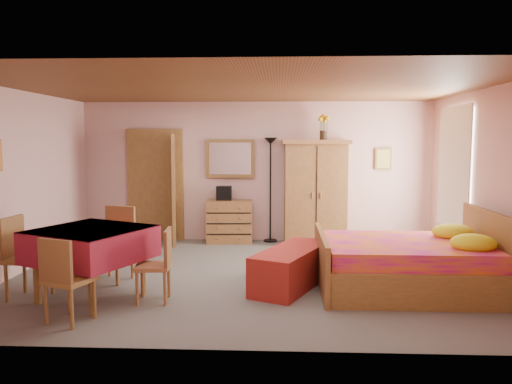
{
  "coord_description": "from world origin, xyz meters",
  "views": [
    {
      "loc": [
        0.43,
        -6.83,
        1.9
      ],
      "look_at": [
        0.1,
        0.3,
        1.15
      ],
      "focal_mm": 35.0,
      "sensor_mm": 36.0,
      "label": 1
    }
  ],
  "objects_px": {
    "bed": "(405,250)",
    "dining_table": "(92,264)",
    "wall_mirror": "(230,159)",
    "wardrobe": "(315,192)",
    "chair_east": "(153,265)",
    "sunflower_vase": "(323,127)",
    "chair_north": "(112,245)",
    "chair_south": "(70,279)",
    "chest_of_drawers": "(229,221)",
    "chair_west": "(29,258)",
    "stereo": "(224,193)",
    "floor_lamp": "(270,190)",
    "bench": "(292,267)"
  },
  "relations": [
    {
      "from": "bed",
      "to": "dining_table",
      "type": "xyz_separation_m",
      "value": [
        -3.82,
        -0.57,
        -0.08
      ]
    },
    {
      "from": "wall_mirror",
      "to": "dining_table",
      "type": "bearing_deg",
      "value": -109.63
    },
    {
      "from": "wardrobe",
      "to": "chair_east",
      "type": "distance_m",
      "value": 4.02
    },
    {
      "from": "sunflower_vase",
      "to": "chair_north",
      "type": "bearing_deg",
      "value": -139.71
    },
    {
      "from": "chair_south",
      "to": "chest_of_drawers",
      "type": "bearing_deg",
      "value": 92.66
    },
    {
      "from": "chest_of_drawers",
      "to": "chair_south",
      "type": "height_order",
      "value": "chair_south"
    },
    {
      "from": "bed",
      "to": "chair_west",
      "type": "height_order",
      "value": "bed"
    },
    {
      "from": "stereo",
      "to": "floor_lamp",
      "type": "distance_m",
      "value": 0.86
    },
    {
      "from": "wardrobe",
      "to": "chair_west",
      "type": "relative_size",
      "value": 1.92
    },
    {
      "from": "wall_mirror",
      "to": "sunflower_vase",
      "type": "distance_m",
      "value": 1.81
    },
    {
      "from": "chair_south",
      "to": "chair_west",
      "type": "height_order",
      "value": "chair_west"
    },
    {
      "from": "floor_lamp",
      "to": "bench",
      "type": "distance_m",
      "value": 2.96
    },
    {
      "from": "wall_mirror",
      "to": "bench",
      "type": "xyz_separation_m",
      "value": [
        1.09,
        -2.94,
        -1.3
      ]
    },
    {
      "from": "chest_of_drawers",
      "to": "dining_table",
      "type": "distance_m",
      "value": 3.62
    },
    {
      "from": "wall_mirror",
      "to": "floor_lamp",
      "type": "distance_m",
      "value": 0.96
    },
    {
      "from": "wardrobe",
      "to": "bench",
      "type": "relative_size",
      "value": 1.26
    },
    {
      "from": "floor_lamp",
      "to": "chair_west",
      "type": "relative_size",
      "value": 1.96
    },
    {
      "from": "wardrobe",
      "to": "chair_north",
      "type": "xyz_separation_m",
      "value": [
        -2.89,
        -2.55,
        -0.45
      ]
    },
    {
      "from": "chair_south",
      "to": "sunflower_vase",
      "type": "bearing_deg",
      "value": 73.71
    },
    {
      "from": "wall_mirror",
      "to": "sunflower_vase",
      "type": "xyz_separation_m",
      "value": [
        1.7,
        -0.24,
        0.58
      ]
    },
    {
      "from": "bench",
      "to": "chair_east",
      "type": "height_order",
      "value": "chair_east"
    },
    {
      "from": "chest_of_drawers",
      "to": "chair_west",
      "type": "relative_size",
      "value": 0.84
    },
    {
      "from": "wall_mirror",
      "to": "chair_west",
      "type": "bearing_deg",
      "value": -119.64
    },
    {
      "from": "chest_of_drawers",
      "to": "stereo",
      "type": "xyz_separation_m",
      "value": [
        -0.1,
        0.04,
        0.52
      ]
    },
    {
      "from": "dining_table",
      "to": "chair_west",
      "type": "height_order",
      "value": "chair_west"
    },
    {
      "from": "sunflower_vase",
      "to": "chair_south",
      "type": "distance_m",
      "value": 5.31
    },
    {
      "from": "bed",
      "to": "bench",
      "type": "relative_size",
      "value": 1.46
    },
    {
      "from": "bed",
      "to": "dining_table",
      "type": "bearing_deg",
      "value": -171.13
    },
    {
      "from": "bench",
      "to": "chair_west",
      "type": "distance_m",
      "value": 3.24
    },
    {
      "from": "wall_mirror",
      "to": "chair_north",
      "type": "height_order",
      "value": "wall_mirror"
    },
    {
      "from": "bed",
      "to": "chair_south",
      "type": "height_order",
      "value": "bed"
    },
    {
      "from": "wall_mirror",
      "to": "chest_of_drawers",
      "type": "bearing_deg",
      "value": -89.52
    },
    {
      "from": "wardrobe",
      "to": "dining_table",
      "type": "relative_size",
      "value": 1.63
    },
    {
      "from": "floor_lamp",
      "to": "chair_north",
      "type": "distance_m",
      "value": 3.45
    },
    {
      "from": "sunflower_vase",
      "to": "dining_table",
      "type": "xyz_separation_m",
      "value": [
        -3.01,
        -3.34,
        -1.7
      ]
    },
    {
      "from": "chair_west",
      "to": "chair_north",
      "type": "bearing_deg",
      "value": 140.45
    },
    {
      "from": "wall_mirror",
      "to": "chair_east",
      "type": "xyz_separation_m",
      "value": [
        -0.56,
        -3.62,
        -1.12
      ]
    },
    {
      "from": "bed",
      "to": "chair_north",
      "type": "distance_m",
      "value": 3.83
    },
    {
      "from": "chest_of_drawers",
      "to": "bench",
      "type": "height_order",
      "value": "chest_of_drawers"
    },
    {
      "from": "chest_of_drawers",
      "to": "chair_east",
      "type": "relative_size",
      "value": 0.97
    },
    {
      "from": "stereo",
      "to": "sunflower_vase",
      "type": "distance_m",
      "value": 2.17
    },
    {
      "from": "chest_of_drawers",
      "to": "dining_table",
      "type": "relative_size",
      "value": 0.71
    },
    {
      "from": "chair_east",
      "to": "wall_mirror",
      "type": "bearing_deg",
      "value": -13.21
    },
    {
      "from": "wardrobe",
      "to": "wall_mirror",
      "type": "bearing_deg",
      "value": 169.36
    },
    {
      "from": "floor_lamp",
      "to": "chair_north",
      "type": "relative_size",
      "value": 1.95
    },
    {
      "from": "floor_lamp",
      "to": "bench",
      "type": "relative_size",
      "value": 1.29
    },
    {
      "from": "bed",
      "to": "chair_south",
      "type": "xyz_separation_m",
      "value": [
        -3.77,
        -1.31,
        -0.05
      ]
    },
    {
      "from": "wardrobe",
      "to": "sunflower_vase",
      "type": "bearing_deg",
      "value": 6.2
    },
    {
      "from": "wall_mirror",
      "to": "chair_west",
      "type": "xyz_separation_m",
      "value": [
        -2.07,
        -3.57,
        -1.06
      ]
    },
    {
      "from": "floor_lamp",
      "to": "bed",
      "type": "relative_size",
      "value": 0.88
    }
  ]
}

